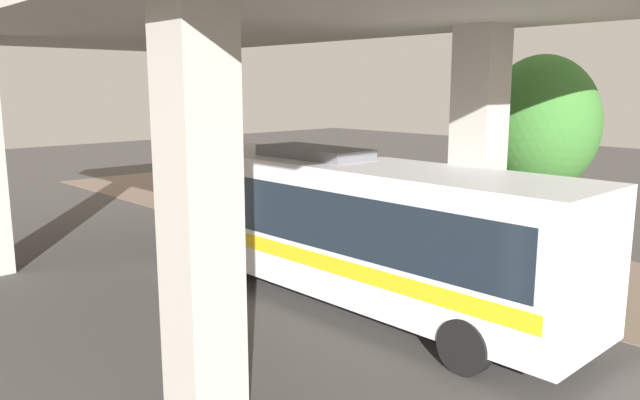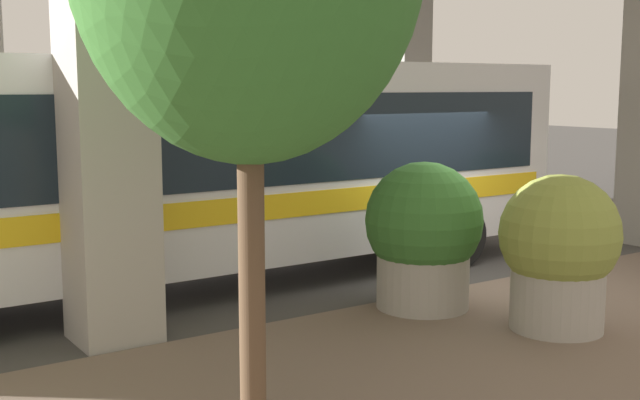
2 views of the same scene
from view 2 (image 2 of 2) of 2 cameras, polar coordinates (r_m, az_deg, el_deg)
The scene contains 4 objects.
ground_plane at distance 11.98m, azimuth 10.42°, elevation -6.05°, with size 80.00×80.00×0.00m, color #474442.
bus at distance 11.74m, azimuth -7.30°, elevation 3.15°, with size 2.67×11.33×3.50m.
planter_front at distance 9.88m, azimuth 16.62°, elevation -3.44°, with size 1.42×1.42×1.88m.
planter_extra at distance 10.50m, azimuth 7.37°, elevation -2.46°, with size 1.53×1.53×1.94m.
Camera 2 is at (-8.24, 8.20, 2.90)m, focal length 45.00 mm.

